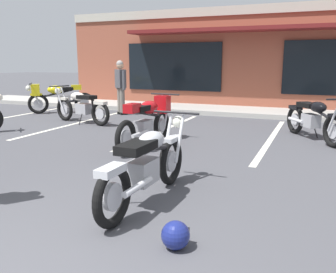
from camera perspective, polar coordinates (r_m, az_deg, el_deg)
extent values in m
plane|color=#47474C|center=(5.52, -1.68, -5.61)|extent=(80.00, 80.00, 0.00)
cube|color=#A8A59E|center=(11.91, 11.95, 3.87)|extent=(22.00, 1.80, 0.14)
cube|color=brown|center=(15.58, 14.93, 11.63)|extent=(14.04, 5.90, 3.45)
cube|color=#B2AD9E|center=(12.75, 13.35, 18.89)|extent=(14.04, 0.06, 0.30)
cube|color=black|center=(13.40, 0.83, 10.89)|extent=(3.59, 0.06, 1.70)
cube|color=maroon|center=(12.27, 12.87, 16.15)|extent=(8.42, 0.90, 0.12)
cube|color=silver|center=(11.84, -24.11, 2.73)|extent=(0.12, 4.80, 0.01)
cube|color=silver|center=(10.15, -14.10, 2.06)|extent=(0.12, 4.80, 0.01)
cube|color=silver|center=(8.87, -0.69, 1.07)|extent=(0.12, 4.80, 0.01)
cube|color=silver|center=(8.22, 15.93, -0.24)|extent=(0.12, 4.80, 0.01)
torus|color=black|center=(3.70, -8.67, -9.34)|extent=(0.12, 0.64, 0.64)
cylinder|color=#B7B7BC|center=(3.70, -8.67, -9.34)|extent=(0.07, 0.29, 0.29)
torus|color=black|center=(4.91, 0.43, -3.90)|extent=(0.12, 0.64, 0.64)
cylinder|color=#B7B7BC|center=(4.91, 0.43, -3.90)|extent=(0.07, 0.29, 0.29)
cylinder|color=silver|center=(4.96, -0.05, 0.06)|extent=(0.05, 0.33, 0.66)
cylinder|color=silver|center=(4.89, 1.88, -0.11)|extent=(0.05, 0.33, 0.66)
cylinder|color=black|center=(4.94, 1.29, 3.78)|extent=(0.66, 0.05, 0.03)
sphere|color=silver|center=(5.04, 1.63, 2.32)|extent=(0.17, 0.17, 0.17)
cube|color=silver|center=(4.87, 0.63, -0.38)|extent=(0.15, 0.36, 0.06)
cube|color=#9E9EA3|center=(4.20, -3.97, -5.52)|extent=(0.25, 0.41, 0.28)
cylinder|color=silver|center=(3.84, -4.72, -7.83)|extent=(0.08, 0.55, 0.07)
cylinder|color=black|center=(4.30, -2.77, -1.75)|extent=(0.08, 0.94, 0.26)
ellipsoid|color=silver|center=(4.30, -2.66, -0.66)|extent=(0.27, 0.49, 0.22)
cube|color=black|center=(3.99, -4.98, -1.67)|extent=(0.29, 0.53, 0.10)
cube|color=silver|center=(3.60, -8.98, -5.27)|extent=(0.17, 0.36, 0.08)
cylinder|color=black|center=(4.31, -6.51, -8.77)|extent=(0.14, 0.03, 0.29)
torus|color=black|center=(6.43, -6.65, -0.22)|extent=(0.13, 0.64, 0.64)
cylinder|color=#B7B7BC|center=(6.43, -6.65, -0.22)|extent=(0.07, 0.29, 0.29)
torus|color=black|center=(7.67, -1.03, 1.79)|extent=(0.13, 0.64, 0.64)
cylinder|color=#B7B7BC|center=(7.67, -1.03, 1.79)|extent=(0.07, 0.29, 0.29)
cylinder|color=silver|center=(7.75, -1.32, 4.28)|extent=(0.06, 0.33, 0.66)
cylinder|color=silver|center=(7.67, -0.11, 4.21)|extent=(0.06, 0.33, 0.66)
cylinder|color=black|center=(7.75, -0.46, 6.67)|extent=(0.66, 0.06, 0.03)
sphere|color=silver|center=(7.83, -0.21, 5.69)|extent=(0.18, 0.18, 0.17)
cube|color=#B70F14|center=(7.66, -0.91, 4.05)|extent=(0.15, 0.37, 0.06)
cube|color=#9E9EA3|center=(6.96, -3.92, 1.41)|extent=(0.26, 0.41, 0.28)
cylinder|color=silver|center=(6.58, -4.39, 0.45)|extent=(0.09, 0.55, 0.07)
cylinder|color=black|center=(7.09, -3.17, 3.58)|extent=(0.10, 0.94, 0.26)
ellipsoid|color=#B70F14|center=(7.11, -3.02, 4.58)|extent=(0.32, 0.53, 0.26)
cube|color=#B70F14|center=(7.65, -0.88, 5.10)|extent=(0.29, 0.25, 0.36)
cube|color=black|center=(6.81, -4.37, 4.41)|extent=(0.26, 0.41, 0.10)
cube|color=#B70F14|center=(6.55, -5.66, 4.45)|extent=(0.21, 0.33, 0.16)
cylinder|color=black|center=(7.04, -5.45, -0.66)|extent=(0.14, 0.03, 0.29)
torus|color=black|center=(9.54, -10.58, 3.55)|extent=(0.65, 0.25, 0.64)
cylinder|color=#B7B7BC|center=(9.54, -10.58, 3.55)|extent=(0.29, 0.13, 0.29)
torus|color=black|center=(10.63, -15.91, 4.12)|extent=(0.65, 0.25, 0.64)
cylinder|color=#B7B7BC|center=(10.63, -15.91, 4.12)|extent=(0.29, 0.13, 0.29)
cylinder|color=silver|center=(10.62, -16.73, 5.81)|extent=(0.33, 0.12, 0.66)
cylinder|color=silver|center=(10.73, -15.96, 5.91)|extent=(0.33, 0.12, 0.66)
cylinder|color=black|center=(10.72, -16.70, 7.58)|extent=(0.19, 0.65, 0.03)
sphere|color=silver|center=(10.79, -16.92, 6.84)|extent=(0.21, 0.21, 0.17)
cube|color=beige|center=(10.63, -16.14, 5.74)|extent=(0.38, 0.22, 0.06)
cube|color=#9E9EA3|center=(10.01, -13.11, 4.28)|extent=(0.45, 0.33, 0.28)
cylinder|color=silver|center=(9.83, -11.07, 4.00)|extent=(0.55, 0.20, 0.07)
cylinder|color=black|center=(10.13, -13.92, 5.70)|extent=(0.93, 0.28, 0.26)
ellipsoid|color=beige|center=(10.14, -14.01, 6.15)|extent=(0.53, 0.37, 0.22)
cube|color=black|center=(9.87, -12.67, 6.07)|extent=(0.57, 0.40, 0.10)
cube|color=beige|center=(9.49, -10.56, 5.21)|extent=(0.39, 0.24, 0.08)
cylinder|color=black|center=(9.87, -13.57, 2.63)|extent=(0.06, 0.14, 0.29)
torus|color=black|center=(8.89, 19.34, 2.50)|extent=(0.43, 0.59, 0.64)
cylinder|color=#B7B7BC|center=(8.89, 19.34, 2.50)|extent=(0.21, 0.27, 0.29)
torus|color=black|center=(7.70, 24.57, 0.75)|extent=(0.43, 0.59, 0.64)
cylinder|color=#B7B7BC|center=(7.70, 24.57, 0.75)|extent=(0.21, 0.27, 0.29)
cylinder|color=silver|center=(7.51, 24.64, 2.98)|extent=(0.21, 0.30, 0.66)
cube|color=black|center=(7.62, 24.93, 2.91)|extent=(0.31, 0.38, 0.06)
cube|color=#9E9EA3|center=(8.34, 21.52, 2.33)|extent=(0.42, 0.47, 0.28)
cylinder|color=silver|center=(8.59, 19.42, 2.46)|extent=(0.36, 0.50, 0.07)
cylinder|color=black|center=(8.14, 22.38, 3.76)|extent=(0.56, 0.82, 0.26)
ellipsoid|color=black|center=(8.11, 22.50, 4.30)|extent=(0.48, 0.54, 0.22)
cube|color=black|center=(8.42, 21.19, 4.64)|extent=(0.52, 0.59, 0.10)
cube|color=black|center=(8.87, 19.40, 4.31)|extent=(0.33, 0.39, 0.08)
cylinder|color=black|center=(8.54, 22.17, 0.70)|extent=(0.13, 0.09, 0.29)
torus|color=black|center=(12.29, -12.98, 5.24)|extent=(0.56, 0.48, 0.64)
cylinder|color=#B7B7BC|center=(12.29, -12.98, 5.24)|extent=(0.26, 0.23, 0.29)
torus|color=black|center=(12.31, -19.71, 4.86)|extent=(0.56, 0.48, 0.64)
cylinder|color=#B7B7BC|center=(12.31, -19.71, 4.86)|extent=(0.26, 0.23, 0.29)
cylinder|color=silver|center=(12.20, -20.31, 6.28)|extent=(0.28, 0.24, 0.66)
cylinder|color=silver|center=(12.38, -20.25, 6.35)|extent=(0.28, 0.24, 0.66)
cylinder|color=black|center=(12.27, -20.76, 7.78)|extent=(0.43, 0.54, 0.03)
sphere|color=silver|center=(12.29, -21.08, 7.10)|extent=(0.24, 0.24, 0.17)
cube|color=yellow|center=(12.28, -19.99, 6.24)|extent=(0.37, 0.33, 0.06)
cube|color=#9E9EA3|center=(12.27, -15.99, 5.45)|extent=(0.46, 0.44, 0.28)
cylinder|color=silver|center=(12.42, -14.27, 5.43)|extent=(0.47, 0.40, 0.07)
cylinder|color=black|center=(12.25, -17.00, 6.51)|extent=(0.78, 0.63, 0.26)
ellipsoid|color=yellow|center=(12.24, -17.22, 7.06)|extent=(0.59, 0.56, 0.26)
cube|color=yellow|center=(12.27, -20.08, 6.89)|extent=(0.36, 0.37, 0.36)
cube|color=black|center=(12.24, -15.62, 7.24)|extent=(0.46, 0.44, 0.10)
cube|color=yellow|center=(12.24, -14.22, 7.51)|extent=(0.38, 0.36, 0.16)
cylinder|color=black|center=(12.12, -15.59, 4.16)|extent=(0.10, 0.12, 0.29)
cube|color=black|center=(11.67, -7.35, 3.73)|extent=(0.22, 0.25, 0.08)
cube|color=black|center=(11.49, -6.95, 3.61)|extent=(0.22, 0.25, 0.08)
cylinder|color=slate|center=(11.61, -7.59, 5.76)|extent=(0.21, 0.21, 0.80)
cylinder|color=slate|center=(11.43, -7.18, 5.68)|extent=(0.21, 0.21, 0.80)
cube|color=#4C4C51|center=(11.47, -7.48, 9.00)|extent=(0.44, 0.40, 0.56)
cylinder|color=#4C4C51|center=(11.70, -7.97, 8.85)|extent=(0.14, 0.14, 0.58)
cylinder|color=#4C4C51|center=(11.24, -6.95, 8.76)|extent=(0.14, 0.14, 0.58)
sphere|color=tan|center=(11.46, -7.53, 11.00)|extent=(0.31, 0.31, 0.22)
sphere|color=gray|center=(11.45, -7.58, 11.25)|extent=(0.29, 0.29, 0.21)
sphere|color=navy|center=(3.33, 1.19, -15.24)|extent=(0.26, 0.26, 0.26)
cube|color=black|center=(3.42, 1.84, -14.61)|extent=(0.18, 0.03, 0.09)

